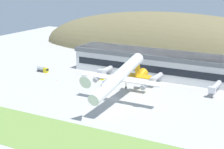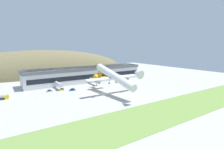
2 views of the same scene
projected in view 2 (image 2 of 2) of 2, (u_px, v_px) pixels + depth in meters
The scene contains 13 objects.
ground_plane at pixel (104, 94), 123.64m from camera, with size 356.94×356.94×0.00m, color #B7B5AF.
grass_strip_foreground at pixel (153, 115), 84.86m from camera, with size 321.24×27.50×0.08m, color #759947.
hill_backdrop at pixel (44, 74), 209.91m from camera, with size 220.69×67.29×58.27m, color olive.
terminal_building at pixel (86, 73), 166.28m from camera, with size 112.52×20.86×13.87m.
jetway_0 at pixel (59, 84), 135.67m from camera, with size 3.38×12.85×5.43m.
jetway_1 at pixel (94, 80), 151.98m from camera, with size 3.38×13.79×5.43m.
jetway_2 at pixel (123, 77), 168.28m from camera, with size 3.38×15.11×5.43m.
cargo_airplane at pixel (113, 76), 120.33m from camera, with size 39.45×54.90×16.47m.
service_car_0 at pixel (72, 90), 131.85m from camera, with size 4.45×1.93×1.63m.
service_car_1 at pixel (62, 90), 132.22m from camera, with size 3.84×1.87×1.64m.
service_car_2 at pixel (49, 91), 128.41m from camera, with size 4.23×2.04×1.53m.
fuel_truck at pixel (2, 97), 108.99m from camera, with size 7.32×2.56×3.22m.
traffic_cone_0 at pixel (36, 98), 110.84m from camera, with size 0.52×0.52×0.58m.
Camera 2 is at (-60.95, -103.54, 32.72)m, focal length 28.00 mm.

